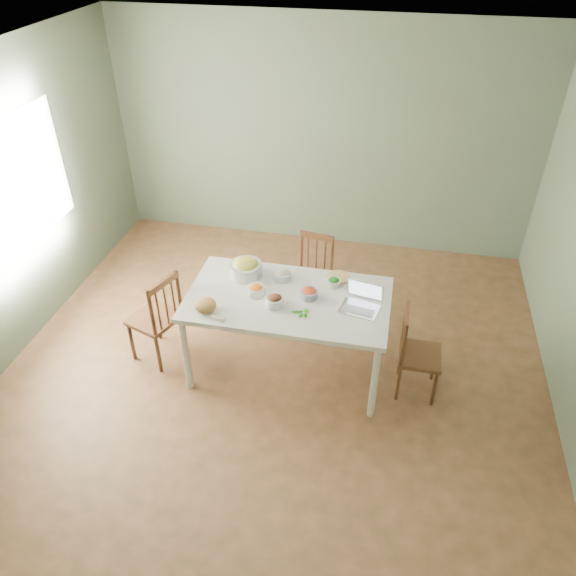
% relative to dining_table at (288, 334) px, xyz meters
% --- Properties ---
extents(floor, '(5.00, 5.00, 0.00)m').
position_rel_dining_table_xyz_m(floor, '(-0.11, -0.07, -0.41)').
color(floor, '#4F3920').
rests_on(floor, ground).
extents(ceiling, '(5.00, 5.00, 0.00)m').
position_rel_dining_table_xyz_m(ceiling, '(-0.11, -0.07, 2.29)').
color(ceiling, white).
rests_on(ceiling, ground).
extents(wall_back, '(5.00, 0.00, 2.70)m').
position_rel_dining_table_xyz_m(wall_back, '(-0.11, 2.43, 0.94)').
color(wall_back, slate).
rests_on(wall_back, ground).
extents(wall_front, '(5.00, 0.00, 2.70)m').
position_rel_dining_table_xyz_m(wall_front, '(-0.11, -2.57, 0.94)').
color(wall_front, slate).
rests_on(wall_front, ground).
extents(window_left, '(0.04, 1.60, 1.20)m').
position_rel_dining_table_xyz_m(window_left, '(-2.59, 0.23, 1.09)').
color(window_left, white).
rests_on(window_left, ground).
extents(dining_table, '(1.76, 0.99, 0.83)m').
position_rel_dining_table_xyz_m(dining_table, '(0.00, 0.00, 0.00)').
color(dining_table, white).
rests_on(dining_table, floor).
extents(chair_far, '(0.45, 0.43, 0.88)m').
position_rel_dining_table_xyz_m(chair_far, '(0.05, 0.87, 0.03)').
color(chair_far, '#3B2416').
rests_on(chair_far, floor).
extents(chair_left, '(0.52, 0.53, 0.94)m').
position_rel_dining_table_xyz_m(chair_left, '(-1.25, -0.09, 0.06)').
color(chair_left, '#3B2416').
rests_on(chair_left, floor).
extents(chair_right, '(0.36, 0.38, 0.86)m').
position_rel_dining_table_xyz_m(chair_right, '(1.18, -0.04, 0.02)').
color(chair_right, '#3B2416').
rests_on(chair_right, floor).
extents(bread_boule, '(0.19, 0.19, 0.12)m').
position_rel_dining_table_xyz_m(bread_boule, '(-0.63, -0.32, 0.47)').
color(bread_boule, '#AC8A4C').
rests_on(bread_boule, dining_table).
extents(butter_stick, '(0.12, 0.05, 0.03)m').
position_rel_dining_table_xyz_m(butter_stick, '(-0.50, -0.42, 0.43)').
color(butter_stick, beige).
rests_on(butter_stick, dining_table).
extents(bowl_squash, '(0.39, 0.39, 0.17)m').
position_rel_dining_table_xyz_m(bowl_squash, '(-0.44, 0.25, 0.50)').
color(bowl_squash, gold).
rests_on(bowl_squash, dining_table).
extents(bowl_carrot, '(0.20, 0.20, 0.09)m').
position_rel_dining_table_xyz_m(bowl_carrot, '(-0.29, -0.00, 0.46)').
color(bowl_carrot, orange).
rests_on(bowl_carrot, dining_table).
extents(bowl_onion, '(0.16, 0.16, 0.09)m').
position_rel_dining_table_xyz_m(bowl_onion, '(-0.11, 0.26, 0.46)').
color(bowl_onion, beige).
rests_on(bowl_onion, dining_table).
extents(bowl_mushroom, '(0.18, 0.18, 0.10)m').
position_rel_dining_table_xyz_m(bowl_mushroom, '(-0.09, -0.14, 0.46)').
color(bowl_mushroom, '#331913').
rests_on(bowl_mushroom, dining_table).
extents(bowl_redpep, '(0.16, 0.16, 0.09)m').
position_rel_dining_table_xyz_m(bowl_redpep, '(0.18, 0.04, 0.46)').
color(bowl_redpep, red).
rests_on(bowl_redpep, dining_table).
extents(bowl_broccoli, '(0.15, 0.15, 0.08)m').
position_rel_dining_table_xyz_m(bowl_broccoli, '(0.36, 0.26, 0.45)').
color(bowl_broccoli, '#135C16').
rests_on(bowl_broccoli, dining_table).
extents(flatbread, '(0.28, 0.28, 0.02)m').
position_rel_dining_table_xyz_m(flatbread, '(0.39, 0.38, 0.42)').
color(flatbread, tan).
rests_on(flatbread, dining_table).
extents(basil_bunch, '(0.18, 0.18, 0.02)m').
position_rel_dining_table_xyz_m(basil_bunch, '(0.14, -0.19, 0.42)').
color(basil_bunch, '#1C6E0D').
rests_on(basil_bunch, dining_table).
extents(laptop, '(0.36, 0.34, 0.21)m').
position_rel_dining_table_xyz_m(laptop, '(0.62, -0.05, 0.52)').
color(laptop, silver).
rests_on(laptop, dining_table).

